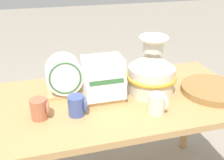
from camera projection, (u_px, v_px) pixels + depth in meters
display_table at (112, 112)px, 1.46m from camera, size 1.48×0.71×0.73m
ceramic_vase at (152, 70)px, 1.43m from camera, size 0.28×0.28×0.33m
dish_rack_round_plates at (65, 80)px, 1.43m from camera, size 0.20×0.17×0.22m
dish_rack_square_plates at (104, 83)px, 1.38m from camera, size 0.21×0.17×0.23m
wicker_charger_stack at (212, 90)px, 1.47m from camera, size 0.35×0.35×0.04m
mug_terracotta_glaze at (40, 109)px, 1.23m from camera, size 0.09×0.08×0.10m
mug_cream_glaze at (157, 103)px, 1.27m from camera, size 0.09×0.08×0.10m
mug_cobalt_glaze at (77, 105)px, 1.26m from camera, size 0.09×0.08×0.10m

